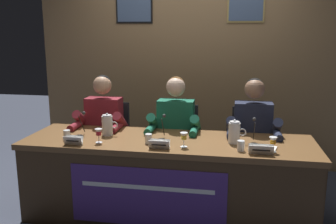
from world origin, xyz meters
name	(u,v)px	position (x,y,z in m)	size (l,w,h in m)	color
ground_plane	(168,214)	(0.00, 0.00, 0.00)	(12.00, 12.00, 0.00)	#383D4C
wall_back_panelled	(189,62)	(0.00, 1.48, 1.30)	(3.78, 0.14, 2.60)	#937047
conference_table	(166,169)	(0.00, -0.10, 0.49)	(2.58, 0.79, 0.73)	brown
chair_left	(109,146)	(-0.76, 0.58, 0.45)	(0.44, 0.45, 0.91)	black
panelist_left	(102,126)	(-0.76, 0.38, 0.72)	(0.51, 0.48, 1.24)	black
nameplate_left	(73,140)	(-0.76, -0.31, 0.77)	(0.16, 0.06, 0.08)	white
juice_glass_left	(99,133)	(-0.57, -0.20, 0.81)	(0.06, 0.06, 0.12)	white
water_cup_left	(67,135)	(-0.89, -0.16, 0.77)	(0.06, 0.06, 0.08)	silver
microphone_left	(81,128)	(-0.80, -0.04, 0.80)	(0.06, 0.17, 0.22)	black
chair_center	(177,150)	(0.00, 0.58, 0.45)	(0.44, 0.45, 0.91)	black
panelist_center	(175,129)	(0.00, 0.38, 0.72)	(0.51, 0.48, 1.24)	black
nameplate_center	(159,144)	(-0.02, -0.29, 0.77)	(0.17, 0.06, 0.08)	white
juice_glass_center	(184,137)	(0.17, -0.20, 0.81)	(0.06, 0.06, 0.12)	white
water_cup_center	(149,139)	(-0.14, -0.15, 0.77)	(0.06, 0.06, 0.08)	silver
microphone_center	(162,132)	(-0.05, -0.02, 0.80)	(0.06, 0.17, 0.22)	black
chair_right	(251,154)	(0.76, 0.58, 0.45)	(0.44, 0.45, 0.91)	black
panelist_right	(253,133)	(0.76, 0.38, 0.72)	(0.51, 0.48, 1.24)	black
nameplate_right	(261,150)	(0.79, -0.28, 0.77)	(0.19, 0.06, 0.08)	white
juice_glass_right	(273,142)	(0.88, -0.20, 0.81)	(0.06, 0.06, 0.12)	white
water_cup_right	(241,146)	(0.63, -0.22, 0.77)	(0.06, 0.06, 0.08)	silver
microphone_right	(254,136)	(0.75, -0.02, 0.80)	(0.06, 0.17, 0.22)	black
water_pitcher_left_side	(107,125)	(-0.58, 0.04, 0.82)	(0.15, 0.10, 0.21)	silver
water_pitcher_right_side	(234,132)	(0.58, -0.01, 0.82)	(0.15, 0.10, 0.21)	silver
document_stack_right	(263,148)	(0.81, -0.13, 0.73)	(0.24, 0.20, 0.01)	white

